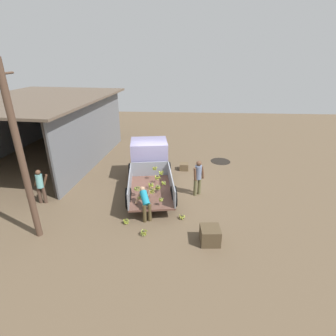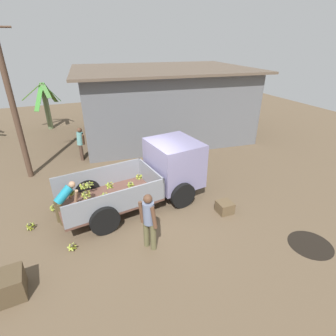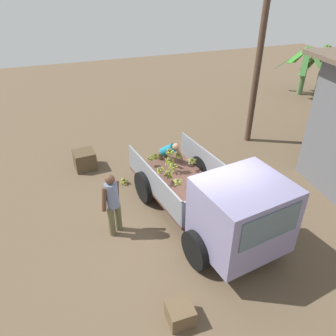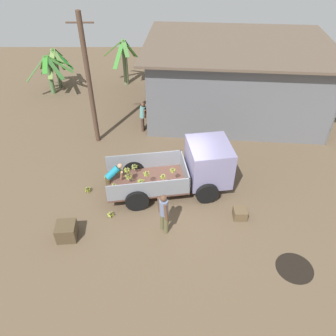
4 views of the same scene
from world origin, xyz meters
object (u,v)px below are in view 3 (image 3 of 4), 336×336
Objects in this scene: person_worker_loading at (168,154)px; wooden_crate_1 at (180,313)px; banana_bunch_on_ground_1 at (184,162)px; person_bystander_near_shed at (312,141)px; wooden_crate_0 at (85,160)px; utility_pole at (259,59)px; banana_bunch_on_ground_0 at (124,181)px; cargo_truck at (227,208)px; person_foreground_visitor at (113,202)px; banana_bunch_on_ground_2 at (155,156)px.

person_worker_loading is 2.59× the size of wooden_crate_1.
person_worker_loading reaches higher than banana_bunch_on_ground_1.
person_bystander_near_shed is 2.35× the size of wooden_crate_0.
utility_pole is 23.84× the size of banana_bunch_on_ground_1.
banana_bunch_on_ground_0 is at bearing -77.92° from banana_bunch_on_ground_1.
wooden_crate_0 is (-2.23, -7.10, -0.57)m from person_bystander_near_shed.
banana_bunch_on_ground_1 is (-0.46, 2.15, 0.00)m from banana_bunch_on_ground_0.
utility_pole is 3.84× the size of person_bystander_near_shed.
cargo_truck is 5.04m from person_bystander_near_shed.
banana_bunch_on_ground_1 is at bearing -83.57° from person_foreground_visitor.
banana_bunch_on_ground_0 is 1.03× the size of banana_bunch_on_ground_1.
banana_bunch_on_ground_0 is 2.20m from banana_bunch_on_ground_1.
banana_bunch_on_ground_2 is at bearing 129.04° from banana_bunch_on_ground_0.
person_worker_loading is 1.58m from banana_bunch_on_ground_0.
person_foreground_visitor reaches higher than banana_bunch_on_ground_2.
cargo_truck is 10.43× the size of wooden_crate_1.
person_foreground_visitor reaches higher than wooden_crate_1.
wooden_crate_0 reaches higher than banana_bunch_on_ground_1.
wooden_crate_1 is (1.54, -1.73, -0.87)m from cargo_truck.
person_foreground_visitor is at bearing -49.04° from banana_bunch_on_ground_1.
wooden_crate_0 is (-0.03, -6.14, -2.74)m from utility_pole.
cargo_truck is 4.48m from banana_bunch_on_ground_2.
wooden_crate_1 is (6.16, 0.95, -0.11)m from wooden_crate_0.
person_worker_loading is 4.99× the size of banana_bunch_on_ground_1.
person_worker_loading is (1.29, -3.71, -2.29)m from utility_pole.
person_bystander_near_shed is 6.23m from banana_bunch_on_ground_0.
banana_bunch_on_ground_2 is (-4.37, -0.32, -0.94)m from cargo_truck.
banana_bunch_on_ground_0 is at bearing -161.30° from cargo_truck.
person_bystander_near_shed is 7.34m from wooden_crate_1.
person_bystander_near_shed is (2.21, 0.97, -2.17)m from utility_pole.
banana_bunch_on_ground_0 is (-3.26, -1.69, -0.96)m from cargo_truck.
cargo_truck is at bearing -152.55° from person_foreground_visitor.
wooden_crate_1 is (6.14, -5.19, -2.85)m from utility_pole.
person_worker_loading is at bearing 61.55° from wooden_crate_0.
banana_bunch_on_ground_0 is 1.76m from banana_bunch_on_ground_2.
person_worker_loading is 0.80× the size of person_bystander_near_shed.
person_bystander_near_shed is 4.25m from banana_bunch_on_ground_1.
wooden_crate_0 reaches higher than wooden_crate_1.
person_worker_loading reaches higher than wooden_crate_1.
wooden_crate_1 is at bearing -13.39° from banana_bunch_on_ground_2.
cargo_truck is at bearing -63.45° from person_bystander_near_shed.
utility_pole reaches higher than person_worker_loading.
banana_bunch_on_ground_1 is at bearing -110.39° from person_bystander_near_shed.
banana_bunch_on_ground_1 is at bearing 102.08° from banana_bunch_on_ground_0.
wooden_crate_1 reaches higher than banana_bunch_on_ground_2.
person_bystander_near_shed is at bearing 67.31° from banana_bunch_on_ground_2.
banana_bunch_on_ground_2 is (-1.11, 1.37, 0.01)m from banana_bunch_on_ground_0.
person_worker_loading is at bearing -102.85° from person_bystander_near_shed.
person_foreground_visitor is at bearing -126.65° from cargo_truck.
cargo_truck is at bearing -37.02° from utility_pole.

